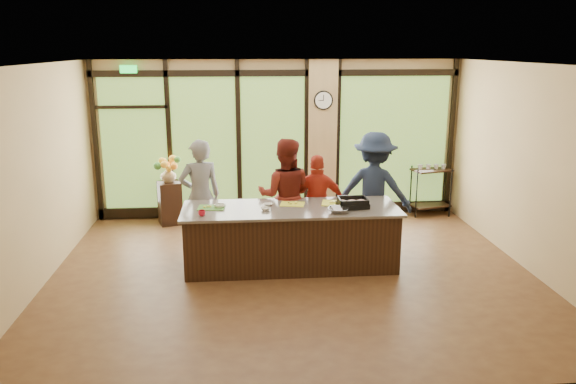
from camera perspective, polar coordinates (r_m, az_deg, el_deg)
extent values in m
plane|color=#4F2E1C|center=(8.32, 0.46, -8.26)|extent=(7.00, 7.00, 0.00)
plane|color=white|center=(7.67, 0.51, 12.87)|extent=(7.00, 7.00, 0.00)
plane|color=tan|center=(10.80, -1.03, 5.36)|extent=(7.00, 0.00, 7.00)
plane|color=tan|center=(8.30, -24.34, 1.24)|extent=(0.00, 6.00, 6.00)
plane|color=tan|center=(8.90, 23.56, 2.15)|extent=(0.00, 6.00, 6.00)
cube|color=tan|center=(10.83, 3.50, 5.36)|extent=(0.55, 0.12, 3.00)
cube|color=black|center=(10.62, -1.05, 11.99)|extent=(6.90, 0.08, 0.12)
cube|color=black|center=(11.05, -0.98, -1.76)|extent=(6.90, 0.08, 0.20)
cube|color=#19D83F|center=(10.72, -15.91, 11.90)|extent=(0.30, 0.04, 0.14)
cube|color=#416222|center=(10.93, -15.34, 4.69)|extent=(1.20, 0.02, 2.50)
cube|color=#416222|center=(10.77, -8.50, 4.91)|extent=(1.20, 0.02, 2.50)
cube|color=#416222|center=(10.77, -1.56, 5.06)|extent=(1.20, 0.02, 2.50)
cube|color=#416222|center=(11.16, 10.63, 5.15)|extent=(2.10, 0.02, 2.50)
cube|color=black|center=(11.05, -18.96, 4.79)|extent=(0.08, 0.08, 3.00)
cube|color=black|center=(10.80, -11.97, 5.05)|extent=(0.08, 0.08, 3.00)
cube|color=black|center=(10.72, -5.03, 5.24)|extent=(0.08, 0.08, 3.00)
cube|color=black|center=(10.80, 1.91, 5.36)|extent=(0.08, 0.08, 3.00)
cube|color=black|center=(10.89, 5.06, 5.38)|extent=(0.08, 0.08, 3.00)
cube|color=black|center=(11.49, 16.23, 5.34)|extent=(0.08, 0.08, 3.00)
cube|color=black|center=(8.44, 0.28, -4.72)|extent=(3.10, 1.00, 0.88)
cube|color=#6D635A|center=(8.30, 0.28, -1.72)|extent=(3.20, 1.10, 0.04)
cylinder|color=black|center=(10.67, 3.62, 9.28)|extent=(0.36, 0.04, 0.36)
cylinder|color=white|center=(10.65, 3.63, 9.28)|extent=(0.31, 0.01, 0.31)
cube|color=black|center=(10.64, 3.64, 9.54)|extent=(0.01, 0.00, 0.11)
cube|color=black|center=(10.64, 3.36, 9.27)|extent=(0.09, 0.00, 0.01)
imported|color=slate|center=(9.06, -8.91, -0.40)|extent=(0.76, 0.60, 1.83)
imported|color=maroon|center=(8.95, -0.30, -0.37)|extent=(0.99, 0.83, 1.84)
imported|color=#AD2C1A|center=(9.07, 3.03, -1.09)|extent=(0.95, 0.46, 1.56)
imported|color=#1B253C|center=(9.30, 8.74, 0.23)|extent=(1.41, 1.12, 1.90)
cube|color=black|center=(8.34, 6.58, -1.32)|extent=(0.47, 0.39, 0.08)
imported|color=silver|center=(8.07, 5.13, -1.84)|extent=(0.35, 0.35, 0.07)
cube|color=#4A8B32|center=(8.35, -7.79, -1.58)|extent=(0.41, 0.32, 0.01)
cube|color=yellow|center=(8.45, 0.45, -1.23)|extent=(0.41, 0.34, 0.01)
cube|color=yellow|center=(8.53, 4.98, -1.14)|extent=(0.51, 0.42, 0.01)
imported|color=silver|center=(8.34, -6.96, -1.42)|extent=(0.21, 0.21, 0.05)
imported|color=silver|center=(8.15, -2.28, -1.74)|extent=(0.17, 0.17, 0.04)
imported|color=silver|center=(8.40, -2.04, -1.27)|extent=(0.14, 0.14, 0.03)
imported|color=red|center=(7.97, -8.75, -2.13)|extent=(0.10, 0.10, 0.08)
cube|color=black|center=(10.69, -11.91, -1.10)|extent=(0.50, 0.50, 0.80)
imported|color=#8F754E|center=(10.56, -12.06, 1.77)|extent=(0.30, 0.30, 0.30)
cube|color=black|center=(11.44, 14.17, -1.28)|extent=(0.82, 0.59, 0.03)
cube|color=black|center=(11.27, 14.40, 2.18)|extent=(0.82, 0.59, 0.03)
cylinder|color=black|center=(11.08, 12.93, -0.18)|extent=(0.03, 0.03, 0.95)
cylinder|color=black|center=(11.31, 16.19, -0.10)|extent=(0.03, 0.03, 0.95)
cylinder|color=black|center=(11.44, 12.35, 0.30)|extent=(0.03, 0.03, 0.95)
cylinder|color=black|center=(11.65, 15.53, 0.37)|extent=(0.03, 0.03, 0.95)
imported|color=silver|center=(11.18, 13.29, 2.49)|extent=(0.13, 0.13, 0.10)
imported|color=silver|center=(11.23, 14.06, 2.50)|extent=(0.13, 0.13, 0.10)
imported|color=silver|center=(11.29, 14.82, 2.51)|extent=(0.13, 0.13, 0.10)
imported|color=silver|center=(11.34, 15.53, 2.51)|extent=(0.13, 0.13, 0.10)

